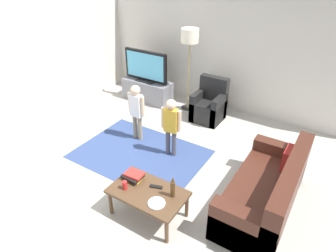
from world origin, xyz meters
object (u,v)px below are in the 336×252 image
coffee_table (148,194)px  bottle (173,189)px  floor_lamp (190,40)px  couch (269,193)px  soda_can (125,185)px  armchair (209,106)px  plate (157,203)px  tv_stand (147,91)px  book_stack (134,176)px  child_center (171,123)px  tv (146,67)px  child_near_tv (136,108)px  tv_remote (156,187)px

coffee_table → bottle: (0.32, 0.10, 0.17)m
floor_lamp → bottle: size_ratio=6.02×
couch → soda_can: bearing=-146.1°
couch → armchair: size_ratio=2.00×
soda_can → plate: 0.50m
tv_stand → couch: 3.96m
book_stack → couch: bearing=27.8°
bottle → child_center: bearing=122.7°
tv → child_near_tv: tv is taller
bottle → soda_can: bottle is taller
soda_can → couch: bearing=33.9°
couch → book_stack: size_ratio=6.41×
tv → book_stack: (1.81, -2.80, -0.38)m
book_stack → floor_lamp: bearing=105.0°
child_near_tv → tv_remote: child_near_tv is taller
armchair → book_stack: 2.79m
floor_lamp → book_stack: floor_lamp is taller
child_near_tv → tv: bearing=119.9°
child_center → plate: (0.70, -1.46, -0.22)m
armchair → bottle: 2.90m
tv_stand → tv_remote: 3.54m
tv → plate: 3.84m
coffee_table → plate: (0.22, -0.12, 0.06)m
plate → couch: bearing=44.3°
plate → coffee_table: bearing=151.4°
book_stack → plate: bearing=-22.5°
tv → bottle: size_ratio=3.72×
tv → plate: (2.34, -3.01, -0.42)m
couch → floor_lamp: (-2.43, 2.11, 1.25)m
tv_stand → coffee_table: (2.12, -2.92, 0.13)m
coffee_table → soda_can: soda_can is taller
tv_stand → book_stack: bearing=-57.3°
tv → bottle: tv is taller
floor_lamp → plate: 3.63m
child_center → coffee_table: size_ratio=1.07×
tv → couch: tv is taller
coffee_table → tv: bearing=126.2°
armchair → child_near_tv: bearing=-119.4°
child_near_tv → bottle: size_ratio=3.71×
child_center → book_stack: 1.27m
coffee_table → bottle: bearing=17.4°
floor_lamp → child_near_tv: size_ratio=1.62×
child_center → coffee_table: 1.45m
book_stack → soda_can: (0.03, -0.22, 0.01)m
bottle → floor_lamp: bearing=115.7°
tv_remote → coffee_table: bearing=-130.5°
tv → soda_can: 3.55m
armchair → floor_lamp: 1.41m
child_center → soda_can: 1.48m
couch → child_near_tv: (-2.60, 0.49, 0.37)m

